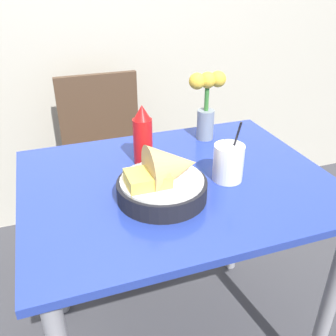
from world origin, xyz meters
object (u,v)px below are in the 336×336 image
ketchup_bottle (143,136)px  drink_cup (228,164)px  food_basket (165,180)px  flower_vase (207,100)px  chair_far_window (105,151)px

ketchup_bottle → drink_cup: size_ratio=1.02×
food_basket → drink_cup: 0.22m
ketchup_bottle → flower_vase: (0.28, 0.11, 0.06)m
chair_far_window → ketchup_bottle: 0.71m
chair_far_window → ketchup_bottle: (0.03, -0.63, 0.34)m
drink_cup → flower_vase: size_ratio=0.78×
ketchup_bottle → food_basket: bearing=-90.3°
chair_far_window → food_basket: 0.91m
food_basket → drink_cup: bearing=9.1°
flower_vase → food_basket: bearing=-129.2°
ketchup_bottle → drink_cup: 0.29m
food_basket → chair_far_window: bearing=92.0°
chair_far_window → drink_cup: (0.25, -0.82, 0.30)m
flower_vase → drink_cup: bearing=-101.5°
ketchup_bottle → flower_vase: bearing=22.3°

